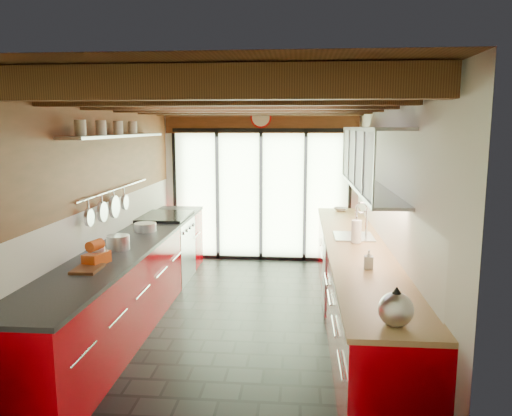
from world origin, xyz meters
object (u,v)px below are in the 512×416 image
(stand_mixer, at_px, (97,254))
(kettle, at_px, (396,307))
(soap_bottle, at_px, (369,259))
(paper_towel, at_px, (356,232))
(bowl, at_px, (341,209))

(stand_mixer, xyz_separation_m, kettle, (2.54, -1.25, 0.03))
(kettle, xyz_separation_m, soap_bottle, (0.00, 1.31, -0.03))
(paper_towel, height_order, bowl, paper_towel)
(stand_mixer, relative_size, soap_bottle, 1.63)
(stand_mixer, height_order, soap_bottle, stand_mixer)
(soap_bottle, bearing_deg, bowl, 90.00)
(stand_mixer, height_order, paper_towel, paper_towel)
(kettle, bearing_deg, paper_towel, 90.00)
(kettle, bearing_deg, bowl, 90.00)
(paper_towel, xyz_separation_m, bowl, (-0.00, 2.16, -0.10))
(kettle, relative_size, bowl, 1.41)
(kettle, distance_m, bowl, 4.50)
(soap_bottle, xyz_separation_m, bowl, (0.00, 3.19, -0.06))
(stand_mixer, xyz_separation_m, bowl, (2.54, 3.25, -0.07))
(kettle, bearing_deg, stand_mixer, 153.74)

